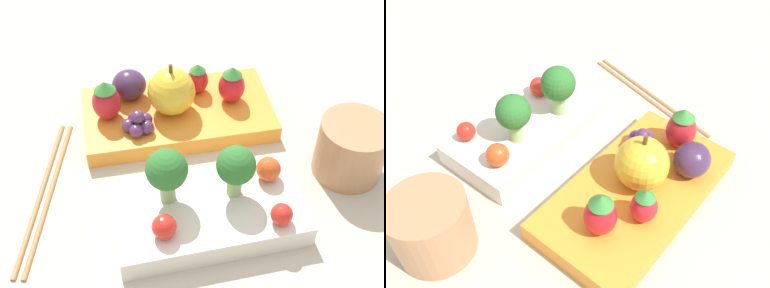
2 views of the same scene
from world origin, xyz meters
TOP-DOWN VIEW (x-y plane):
  - ground_plane at (0.00, 0.00)m, footprint 4.00×4.00m
  - bento_box_savoury at (-0.01, 0.07)m, footprint 0.19×0.11m
  - bento_box_fruit at (-0.00, -0.08)m, footprint 0.23×0.12m
  - broccoli_floret_0 at (0.03, 0.06)m, footprint 0.04×0.04m
  - broccoli_floret_1 at (-0.04, 0.06)m, footprint 0.04×0.04m
  - cherry_tomato_0 at (0.04, 0.10)m, footprint 0.02×0.02m
  - cherry_tomato_1 at (-0.07, 0.10)m, footprint 0.02×0.02m
  - cherry_tomato_2 at (-0.07, 0.05)m, footprint 0.03×0.03m
  - apple at (0.01, -0.08)m, footprint 0.06×0.06m
  - strawberry_0 at (0.08, -0.08)m, footprint 0.03×0.03m
  - strawberry_1 at (-0.03, -0.11)m, footprint 0.03×0.03m
  - strawberry_2 at (-0.07, -0.09)m, footprint 0.03×0.03m
  - plum at (0.05, -0.11)m, footprint 0.04×0.04m
  - grape_cluster at (0.05, -0.05)m, footprint 0.04×0.04m
  - drinking_cup at (-0.17, 0.03)m, footprint 0.08×0.08m
  - chopsticks_pair at (0.16, 0.01)m, footprint 0.06×0.21m

SIDE VIEW (x-z plane):
  - ground_plane at x=0.00m, z-range 0.00..0.00m
  - chopsticks_pair at x=0.16m, z-range 0.00..0.01m
  - bento_box_fruit at x=0.00m, z-range 0.00..0.02m
  - bento_box_savoury at x=-0.01m, z-range 0.00..0.03m
  - grape_cluster at x=0.05m, z-range 0.02..0.05m
  - drinking_cup at x=-0.17m, z-range 0.00..0.07m
  - cherry_tomato_1 at x=-0.07m, z-range 0.03..0.05m
  - cherry_tomato_0 at x=0.04m, z-range 0.03..0.05m
  - cherry_tomato_2 at x=-0.07m, z-range 0.03..0.05m
  - plum at x=0.05m, z-range 0.02..0.06m
  - strawberry_1 at x=-0.03m, z-range 0.02..0.06m
  - strawberry_2 at x=-0.07m, z-range 0.02..0.07m
  - strawberry_0 at x=0.08m, z-range 0.02..0.07m
  - apple at x=0.01m, z-range 0.02..0.08m
  - broccoli_floret_1 at x=-0.04m, z-range 0.03..0.09m
  - broccoli_floret_0 at x=0.03m, z-range 0.04..0.10m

